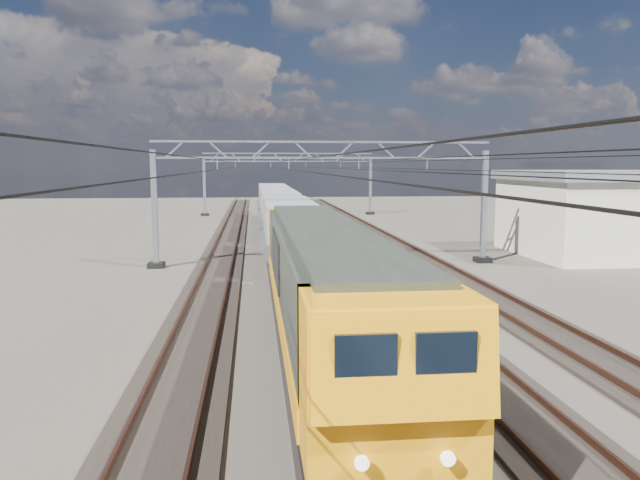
{
  "coord_description": "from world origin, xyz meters",
  "views": [
    {
      "loc": [
        -4.01,
        -31.41,
        5.76
      ],
      "look_at": [
        -1.06,
        -3.78,
        2.4
      ],
      "focal_mm": 35.0,
      "sensor_mm": 36.0,
      "label": 1
    }
  ],
  "objects": [
    {
      "name": "hopper_wagon_lead",
      "position": [
        -2.0,
        4.38,
        2.23
      ],
      "size": [
        3.38,
        13.0,
        3.25
      ],
      "color": "black",
      "rests_on": "ground"
    },
    {
      "name": "track_outer_east",
      "position": [
        6.0,
        0.0,
        0.07
      ],
      "size": [
        2.6,
        140.0,
        0.3
      ],
      "color": "black",
      "rests_on": "ground"
    },
    {
      "name": "track_loco",
      "position": [
        -2.0,
        0.0,
        0.07
      ],
      "size": [
        2.6,
        140.0,
        0.3
      ],
      "color": "black",
      "rests_on": "ground"
    },
    {
      "name": "ground",
      "position": [
        0.0,
        0.0,
        0.0
      ],
      "size": [
        160.0,
        160.0,
        0.0
      ],
      "primitive_type": "plane",
      "color": "black",
      "rests_on": "ground"
    },
    {
      "name": "locomotive",
      "position": [
        -2.0,
        -13.31,
        2.33
      ],
      "size": [
        2.76,
        21.1,
        3.62
      ],
      "color": "black",
      "rests_on": "ground"
    },
    {
      "name": "track_outer_west",
      "position": [
        -6.0,
        0.0,
        0.07
      ],
      "size": [
        2.6,
        140.0,
        0.3
      ],
      "color": "black",
      "rests_on": "ground"
    },
    {
      "name": "catenary_gantry_mid",
      "position": [
        0.0,
        4.0,
        3.91
      ],
      "size": [
        19.9,
        0.9,
        7.11
      ],
      "color": "#9AA1A9",
      "rests_on": "ground"
    },
    {
      "name": "overhead_wires",
      "position": [
        0.0,
        8.0,
        5.75
      ],
      "size": [
        12.03,
        140.0,
        0.53
      ],
      "color": "black",
      "rests_on": "ground"
    },
    {
      "name": "hopper_wagon_third",
      "position": [
        -2.0,
        32.78,
        2.23
      ],
      "size": [
        3.38,
        13.0,
        3.25
      ],
      "color": "black",
      "rests_on": "ground"
    },
    {
      "name": "hopper_wagon_mid",
      "position": [
        -2.0,
        18.58,
        2.23
      ],
      "size": [
        3.38,
        13.0,
        3.25
      ],
      "color": "black",
      "rests_on": "ground"
    },
    {
      "name": "track_inner_east",
      "position": [
        2.0,
        0.0,
        0.07
      ],
      "size": [
        2.6,
        140.0,
        0.3
      ],
      "color": "black",
      "rests_on": "ground"
    },
    {
      "name": "catenary_gantry_far",
      "position": [
        0.0,
        40.0,
        3.91
      ],
      "size": [
        19.9,
        0.9,
        7.11
      ],
      "color": "#9AA1A9",
      "rests_on": "ground"
    }
  ]
}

